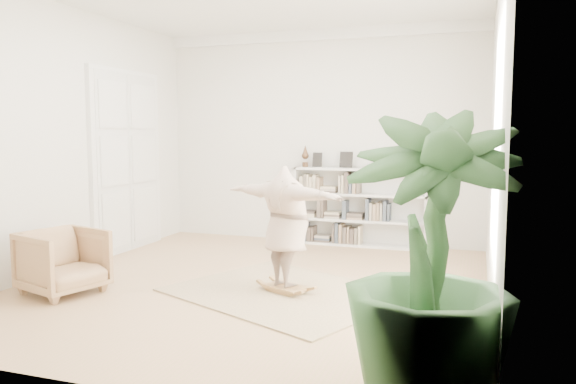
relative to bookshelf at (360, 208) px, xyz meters
The scene contains 9 objects.
floor 2.98m from the bookshelf, 104.79° to the right, with size 6.00×6.00×0.00m, color tan.
room_shell 2.97m from the bookshelf, behind, with size 6.00×6.00×6.00m.
doors 3.84m from the bookshelf, 156.24° to the right, with size 0.09×1.78×2.92m.
bookshelf is the anchor object (origin of this frame).
armchair 4.75m from the bookshelf, 124.84° to the right, with size 0.81×0.83×0.76m, color tan.
rug 3.13m from the bookshelf, 94.57° to the right, with size 2.50×2.00×0.02m, color tan.
rocker_board 3.12m from the bookshelf, 94.57° to the right, with size 0.58×0.48×0.11m.
person 3.07m from the bookshelf, 94.57° to the right, with size 1.73×0.47×1.41m, color tan.
houseplant 5.60m from the bookshelf, 73.81° to the right, with size 1.14×1.14×2.04m, color #2D572B.
Camera 1 is at (2.59, -6.31, 1.87)m, focal length 35.00 mm.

